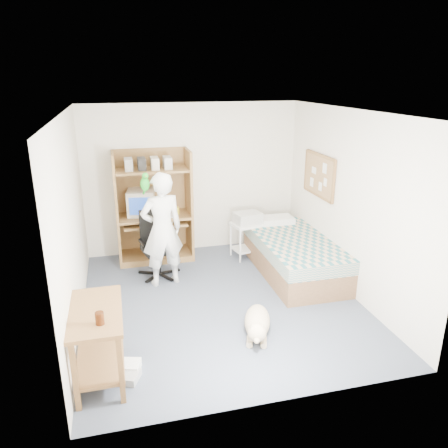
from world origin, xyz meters
name	(u,v)px	position (x,y,z in m)	size (l,w,h in m)	color
floor	(221,301)	(0.00, 0.00, 0.00)	(4.00, 4.00, 0.00)	#485062
wall_back	(193,179)	(0.00, 2.00, 1.25)	(3.60, 0.02, 2.50)	silver
wall_right	(349,204)	(1.80, 0.00, 1.25)	(0.02, 4.00, 2.50)	silver
wall_left	(72,225)	(-1.80, 0.00, 1.25)	(0.02, 4.00, 2.50)	silver
ceiling	(221,112)	(0.00, 0.00, 2.50)	(3.60, 4.00, 0.02)	white
computer_hutch	(154,211)	(-0.70, 1.74, 0.82)	(1.20, 0.63, 1.80)	brown
bed	(294,255)	(1.30, 0.62, 0.29)	(1.02, 2.02, 0.66)	brown
side_desk	(98,333)	(-1.55, -1.20, 0.49)	(0.50, 1.00, 0.75)	brown
corkboard	(319,175)	(1.77, 0.90, 1.45)	(0.04, 0.94, 0.66)	#997144
office_chair	(157,253)	(-0.74, 1.05, 0.36)	(0.56, 0.56, 1.00)	black
person	(162,230)	(-0.68, 0.75, 0.83)	(0.61, 0.40, 1.66)	white
parrot	(145,183)	(-0.88, 0.76, 1.52)	(0.12, 0.21, 0.34)	#159118
dog	(257,323)	(0.22, -0.88, 0.15)	(0.49, 0.91, 0.35)	#D7B690
printer_cart	(247,235)	(0.79, 1.39, 0.40)	(0.57, 0.49, 0.60)	white
printer	(247,218)	(0.79, 1.39, 0.69)	(0.42, 0.32, 0.18)	#B7B7B1
crt_monitor	(141,202)	(-0.89, 1.75, 0.97)	(0.48, 0.50, 0.40)	beige
keyboard	(158,222)	(-0.65, 1.58, 0.67)	(0.45, 0.16, 0.03)	beige
pencil_cup	(177,211)	(-0.34, 1.65, 0.82)	(0.08, 0.08, 0.12)	gold
drink_glass	(100,318)	(-1.50, -1.47, 0.81)	(0.08, 0.08, 0.12)	#3A1909
floor_box_a	(128,367)	(-1.29, -1.20, 0.05)	(0.25, 0.20, 0.10)	white
floor_box_b	(130,376)	(-1.28, -1.34, 0.04)	(0.18, 0.22, 0.08)	#A4A4A0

